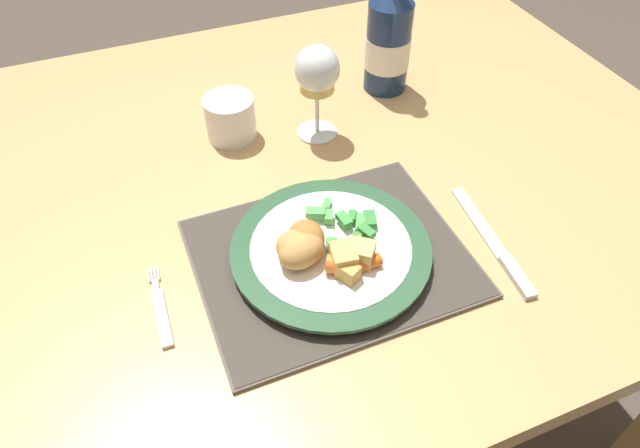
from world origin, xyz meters
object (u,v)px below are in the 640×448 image
dinner_plate (327,251)px  bottle (389,38)px  dining_table (284,209)px  wine_glass (317,74)px  drinking_cup (230,117)px  table_knife (498,249)px  fork (161,312)px

dinner_plate → bottle: (0.26, 0.35, 0.08)m
dinner_plate → dining_table: bearing=88.6°
dinner_plate → wine_glass: (0.09, 0.26, 0.09)m
wine_glass → drinking_cup: wine_glass is taller
bottle → table_knife: bearing=-95.4°
wine_glass → table_knife: bearing=-69.1°
wine_glass → dining_table: bearing=-141.9°
fork → bottle: bearing=36.2°
dinner_plate → drinking_cup: drinking_cup is taller
dinner_plate → table_knife: bearing=-17.9°
bottle → dinner_plate: bearing=-126.6°
drinking_cup → table_knife: bearing=-55.6°
fork → bottle: size_ratio=0.48×
wine_glass → drinking_cup: (-0.13, 0.05, -0.07)m
wine_glass → drinking_cup: 0.16m
table_knife → wine_glass: 0.37m
table_knife → bottle: bottle is taller
dinner_plate → drinking_cup: bearing=97.6°
dining_table → fork: fork is taller
dining_table → dinner_plate: size_ratio=5.17×
bottle → drinking_cup: bottle is taller
dining_table → bottle: (0.25, 0.15, 0.18)m
fork → drinking_cup: drinking_cup is taller
dinner_plate → fork: (-0.22, -0.00, -0.01)m
table_knife → bottle: size_ratio=0.80×
dining_table → dinner_plate: bearing=-91.4°
dinner_plate → wine_glass: wine_glass is taller
dining_table → dinner_plate: (-0.00, -0.20, 0.10)m
bottle → drinking_cup: size_ratio=3.27×
dining_table → dinner_plate: dinner_plate is taller
dinner_plate → drinking_cup: 0.31m
dining_table → table_knife: bearing=-51.1°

